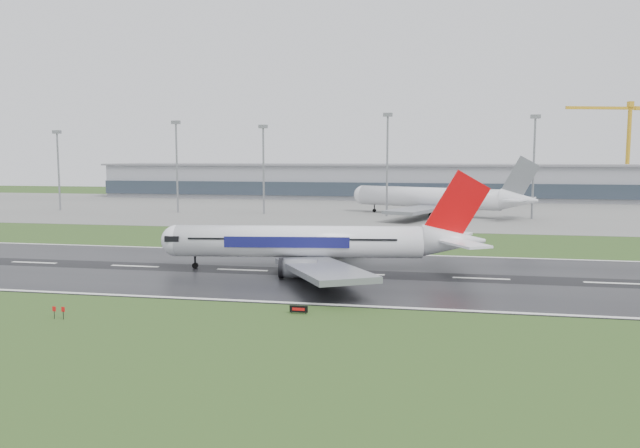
# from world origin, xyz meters

# --- Properties ---
(ground) EXTENTS (520.00, 520.00, 0.00)m
(ground) POSITION_xyz_m (0.00, 0.00, 0.00)
(ground) COLOR #284519
(ground) RESTS_ON ground
(runway) EXTENTS (400.00, 45.00, 0.10)m
(runway) POSITION_xyz_m (0.00, 0.00, 0.05)
(runway) COLOR black
(runway) RESTS_ON ground
(apron) EXTENTS (400.00, 130.00, 0.08)m
(apron) POSITION_xyz_m (0.00, 125.00, 0.04)
(apron) COLOR slate
(apron) RESTS_ON ground
(terminal) EXTENTS (240.00, 36.00, 15.00)m
(terminal) POSITION_xyz_m (0.00, 185.00, 7.50)
(terminal) COLOR gray
(terminal) RESTS_ON ground
(main_airliner) EXTENTS (62.39, 60.11, 16.47)m
(main_airliner) POSITION_xyz_m (13.32, 2.98, 8.34)
(main_airliner) COLOR white
(main_airliner) RESTS_ON runway
(parked_airliner) EXTENTS (81.95, 79.54, 18.78)m
(parked_airliner) POSITION_xyz_m (32.33, 105.27, 9.47)
(parked_airliner) COLOR silver
(parked_airliner) RESTS_ON apron
(tower_crane) EXTENTS (42.99, 14.79, 43.60)m
(tower_crane) POSITION_xyz_m (116.54, 200.00, 21.80)
(tower_crane) COLOR gold
(tower_crane) RESTS_ON ground
(runway_sign) EXTENTS (2.31, 0.45, 1.04)m
(runway_sign) POSITION_xyz_m (15.99, -26.85, 0.52)
(runway_sign) COLOR black
(runway_sign) RESTS_ON ground
(floodmast_0) EXTENTS (0.64, 0.64, 27.38)m
(floodmast_0) POSITION_xyz_m (-100.32, 100.00, 13.69)
(floodmast_0) COLOR gray
(floodmast_0) RESTS_ON ground
(floodmast_1) EXTENTS (0.64, 0.64, 30.32)m
(floodmast_1) POSITION_xyz_m (-55.31, 100.00, 15.16)
(floodmast_1) COLOR gray
(floodmast_1) RESTS_ON ground
(floodmast_2) EXTENTS (0.64, 0.64, 28.64)m
(floodmast_2) POSITION_xyz_m (-24.50, 100.00, 14.32)
(floodmast_2) COLOR gray
(floodmast_2) RESTS_ON ground
(floodmast_3) EXTENTS (0.64, 0.64, 32.03)m
(floodmast_3) POSITION_xyz_m (16.76, 100.00, 16.02)
(floodmast_3) COLOR gray
(floodmast_3) RESTS_ON ground
(floodmast_4) EXTENTS (0.64, 0.64, 30.95)m
(floodmast_4) POSITION_xyz_m (61.85, 100.00, 15.47)
(floodmast_4) COLOR gray
(floodmast_4) RESTS_ON ground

